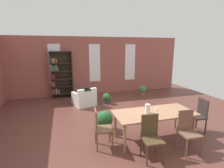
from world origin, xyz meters
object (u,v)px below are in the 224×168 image
dining_chair_near_right (188,130)px  dining_chair_head_right (199,114)px  potted_plant_corner (143,90)px  dining_chair_near_left (151,136)px  potted_plant_by_shelf (107,98)px  potted_plant_window (105,120)px  dining_chair_head_left (101,127)px  dining_table (154,115)px  armchair_white (84,99)px  vase_on_table (148,109)px  bookshelf_tall (60,75)px

dining_chair_near_right → dining_chair_head_right: (0.94, 0.69, 0.00)m
dining_chair_head_right → potted_plant_corner: size_ratio=1.93×
potted_plant_corner → dining_chair_head_right: bearing=-92.8°
potted_plant_corner → dining_chair_near_left: bearing=-114.1°
potted_plant_by_shelf → dining_chair_near_right: bearing=-76.4°
potted_plant_window → dining_chair_head_left: bearing=-110.1°
dining_table → potted_plant_by_shelf: 3.18m
dining_table → dining_chair_head_right: size_ratio=2.17×
dining_chair_head_right → potted_plant_by_shelf: bearing=120.8°
dining_chair_near_right → potted_plant_window: dining_chair_near_right is taller
armchair_white → potted_plant_corner: 3.07m
vase_on_table → dining_chair_head_left: bearing=179.7°
vase_on_table → armchair_white: (-1.19, 3.17, -0.57)m
dining_table → bookshelf_tall: 5.23m
dining_table → dining_chair_near_left: dining_chair_near_left is taller
dining_table → dining_chair_near_right: (0.47, -0.69, -0.14)m
dining_table → potted_plant_by_shelf: dining_table is taller
dining_chair_near_left → potted_plant_by_shelf: 3.82m
armchair_white → potted_plant_window: 2.36m
potted_plant_by_shelf → potted_plant_window: (-0.65, -2.29, 0.07)m
vase_on_table → dining_chair_near_left: (-0.26, -0.69, -0.33)m
vase_on_table → bookshelf_tall: size_ratio=0.11×
dining_chair_near_right → armchair_white: dining_chair_near_right is taller
dining_table → dining_chair_head_left: bearing=179.7°
dining_chair_near_right → potted_plant_window: (-1.57, 1.51, -0.20)m
bookshelf_tall → dining_chair_near_left: bearing=-70.8°
vase_on_table → dining_chair_head_left: 1.25m
dining_table → potted_plant_window: (-1.10, 0.82, -0.34)m
dining_table → potted_plant_window: 1.42m
dining_chair_head_left → potted_plant_corner: size_ratio=1.93×
dining_table → potted_plant_window: bearing=143.3°
dining_chair_head_left → potted_plant_by_shelf: size_ratio=2.08×
bookshelf_tall → dining_chair_head_right: bearing=-51.5°
dining_chair_near_right → potted_plant_window: size_ratio=1.66×
potted_plant_by_shelf → armchair_white: bearing=176.8°
dining_table → armchair_white: (-1.39, 3.17, -0.38)m
vase_on_table → potted_plant_corner: vase_on_table is taller
dining_chair_near_left → dining_chair_head_left: (-0.95, 0.70, 0.00)m
dining_chair_head_left → armchair_white: bearing=89.7°
dining_chair_near_right → potted_plant_corner: 4.72m
dining_chair_near_right → dining_chair_head_right: same height
vase_on_table → potted_plant_by_shelf: (-0.26, 3.11, -0.61)m
dining_chair_near_left → dining_chair_head_right: 1.98m
potted_plant_window → bookshelf_tall: bearing=107.5°
vase_on_table → dining_chair_head_right: (1.60, -0.00, -0.33)m
dining_chair_head_left → potted_plant_window: 0.89m
armchair_white → potted_plant_corner: size_ratio=2.05×
dining_chair_near_right → dining_chair_head_right: bearing=36.2°
bookshelf_tall → potted_plant_corner: size_ratio=4.44×
dining_chair_near_left → armchair_white: size_ratio=0.94×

